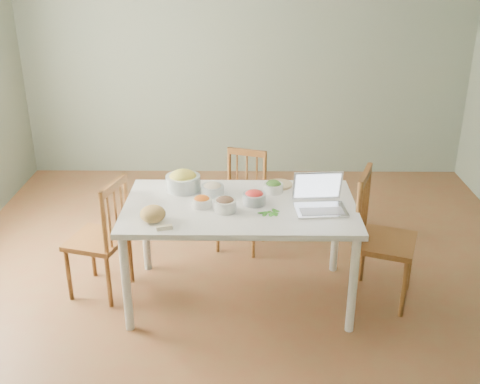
{
  "coord_description": "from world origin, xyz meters",
  "views": [
    {
      "loc": [
        0.0,
        -3.92,
        2.52
      ],
      "look_at": [
        -0.03,
        -0.16,
        0.88
      ],
      "focal_mm": 43.13,
      "sensor_mm": 36.0,
      "label": 1
    }
  ],
  "objects_px": {
    "chair_right": "(386,239)",
    "laptop": "(322,195)",
    "bread_boule": "(153,214)",
    "bowl_squash": "(183,180)",
    "chair_far": "(241,202)",
    "chair_left": "(97,237)",
    "dining_table": "(240,252)"
  },
  "relations": [
    {
      "from": "chair_right",
      "to": "laptop",
      "type": "relative_size",
      "value": 2.85
    },
    {
      "from": "bread_boule",
      "to": "bowl_squash",
      "type": "xyz_separation_m",
      "value": [
        0.15,
        0.55,
        0.02
      ]
    },
    {
      "from": "chair_far",
      "to": "chair_left",
      "type": "bearing_deg",
      "value": -128.03
    },
    {
      "from": "chair_left",
      "to": "laptop",
      "type": "distance_m",
      "value": 1.71
    },
    {
      "from": "laptop",
      "to": "chair_right",
      "type": "bearing_deg",
      "value": 6.99
    },
    {
      "from": "chair_left",
      "to": "chair_right",
      "type": "distance_m",
      "value": 2.16
    },
    {
      "from": "bowl_squash",
      "to": "chair_left",
      "type": "bearing_deg",
      "value": -163.31
    },
    {
      "from": "chair_right",
      "to": "bowl_squash",
      "type": "relative_size",
      "value": 3.85
    },
    {
      "from": "chair_right",
      "to": "laptop",
      "type": "xyz_separation_m",
      "value": [
        -0.51,
        -0.1,
        0.4
      ]
    },
    {
      "from": "bread_boule",
      "to": "chair_right",
      "type": "bearing_deg",
      "value": 9.59
    },
    {
      "from": "bread_boule",
      "to": "laptop",
      "type": "bearing_deg",
      "value": 8.68
    },
    {
      "from": "bread_boule",
      "to": "bowl_squash",
      "type": "distance_m",
      "value": 0.57
    },
    {
      "from": "dining_table",
      "to": "bread_boule",
      "type": "distance_m",
      "value": 0.79
    },
    {
      "from": "chair_far",
      "to": "bread_boule",
      "type": "xyz_separation_m",
      "value": [
        -0.58,
        -1.08,
        0.41
      ]
    },
    {
      "from": "dining_table",
      "to": "chair_left",
      "type": "distance_m",
      "value": 1.09
    },
    {
      "from": "dining_table",
      "to": "laptop",
      "type": "bearing_deg",
      "value": -9.92
    },
    {
      "from": "dining_table",
      "to": "bowl_squash",
      "type": "xyz_separation_m",
      "value": [
        -0.44,
        0.27,
        0.47
      ]
    },
    {
      "from": "dining_table",
      "to": "bowl_squash",
      "type": "bearing_deg",
      "value": 147.91
    },
    {
      "from": "dining_table",
      "to": "laptop",
      "type": "height_order",
      "value": "laptop"
    },
    {
      "from": "chair_far",
      "to": "chair_right",
      "type": "bearing_deg",
      "value": -18.46
    },
    {
      "from": "chair_right",
      "to": "laptop",
      "type": "height_order",
      "value": "laptop"
    },
    {
      "from": "bread_boule",
      "to": "bowl_squash",
      "type": "height_order",
      "value": "bowl_squash"
    },
    {
      "from": "dining_table",
      "to": "bread_boule",
      "type": "xyz_separation_m",
      "value": [
        -0.58,
        -0.28,
        0.45
      ]
    },
    {
      "from": "bread_boule",
      "to": "laptop",
      "type": "relative_size",
      "value": 0.49
    },
    {
      "from": "dining_table",
      "to": "chair_right",
      "type": "xyz_separation_m",
      "value": [
        1.08,
        0.01,
        0.11
      ]
    },
    {
      "from": "chair_far",
      "to": "laptop",
      "type": "xyz_separation_m",
      "value": [
        0.57,
        -0.9,
        0.47
      ]
    },
    {
      "from": "bowl_squash",
      "to": "chair_far",
      "type": "bearing_deg",
      "value": 50.74
    },
    {
      "from": "chair_left",
      "to": "laptop",
      "type": "bearing_deg",
      "value": 99.69
    },
    {
      "from": "dining_table",
      "to": "bowl_squash",
      "type": "height_order",
      "value": "bowl_squash"
    },
    {
      "from": "chair_right",
      "to": "bread_boule",
      "type": "height_order",
      "value": "chair_right"
    },
    {
      "from": "chair_left",
      "to": "laptop",
      "type": "relative_size",
      "value": 2.65
    },
    {
      "from": "laptop",
      "to": "bowl_squash",
      "type": "bearing_deg",
      "value": 155.0
    }
  ]
}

